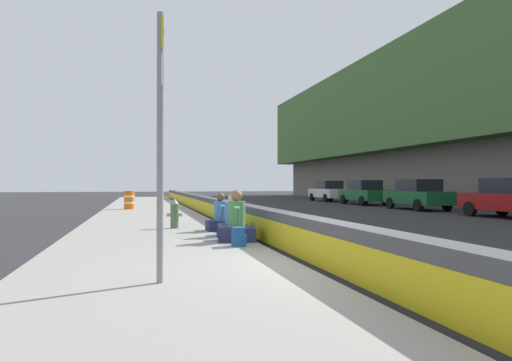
{
  "coord_description": "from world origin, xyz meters",
  "views": [
    {
      "loc": [
        -6.87,
        3.02,
        1.45
      ],
      "look_at": [
        7.17,
        -0.63,
        1.56
      ],
      "focal_mm": 31.52,
      "sensor_mm": 36.0,
      "label": 1
    }
  ],
  "objects_px": {
    "route_sign_post": "(161,127)",
    "seated_person_foreground": "(237,225)",
    "backpack": "(238,237)",
    "parked_car_fourth": "(418,194)",
    "seated_person_rear": "(220,219)",
    "parked_car_midline": "(364,192)",
    "construction_barrel": "(129,200)",
    "seated_person_middle": "(232,223)",
    "parked_car_far": "(328,191)",
    "fire_hydrant": "(175,213)",
    "parked_car_third": "(512,198)"
  },
  "relations": [
    {
      "from": "route_sign_post",
      "to": "seated_person_middle",
      "type": "relative_size",
      "value": 3.41
    },
    {
      "from": "fire_hydrant",
      "to": "seated_person_rear",
      "type": "xyz_separation_m",
      "value": [
        -1.0,
        -1.21,
        -0.12
      ]
    },
    {
      "from": "route_sign_post",
      "to": "parked_car_far",
      "type": "xyz_separation_m",
      "value": [
        28.62,
        -15.0,
        -1.35
      ]
    },
    {
      "from": "fire_hydrant",
      "to": "seated_person_rear",
      "type": "bearing_deg",
      "value": -129.63
    },
    {
      "from": "seated_person_middle",
      "to": "route_sign_post",
      "type": "bearing_deg",
      "value": 158.35
    },
    {
      "from": "fire_hydrant",
      "to": "parked_car_fourth",
      "type": "height_order",
      "value": "parked_car_fourth"
    },
    {
      "from": "seated_person_foreground",
      "to": "parked_car_far",
      "type": "height_order",
      "value": "parked_car_far"
    },
    {
      "from": "parked_car_fourth",
      "to": "fire_hydrant",
      "type": "bearing_deg",
      "value": 121.33
    },
    {
      "from": "construction_barrel",
      "to": "backpack",
      "type": "bearing_deg",
      "value": -170.44
    },
    {
      "from": "seated_person_rear",
      "to": "construction_barrel",
      "type": "relative_size",
      "value": 1.12
    },
    {
      "from": "route_sign_post",
      "to": "seated_person_middle",
      "type": "xyz_separation_m",
      "value": [
        5.07,
        -2.01,
        -1.74
      ]
    },
    {
      "from": "parked_car_midline",
      "to": "parked_car_third",
      "type": "bearing_deg",
      "value": -179.91
    },
    {
      "from": "construction_barrel",
      "to": "parked_car_far",
      "type": "xyz_separation_m",
      "value": [
        10.4,
        -15.79,
        0.24
      ]
    },
    {
      "from": "fire_hydrant",
      "to": "seated_person_foreground",
      "type": "distance_m",
      "value": 3.57
    },
    {
      "from": "seated_person_foreground",
      "to": "construction_barrel",
      "type": "height_order",
      "value": "seated_person_foreground"
    },
    {
      "from": "parked_car_fourth",
      "to": "seated_person_middle",
      "type": "bearing_deg",
      "value": 130.41
    },
    {
      "from": "fire_hydrant",
      "to": "parked_car_far",
      "type": "relative_size",
      "value": 0.19
    },
    {
      "from": "parked_car_third",
      "to": "parked_car_fourth",
      "type": "height_order",
      "value": "same"
    },
    {
      "from": "parked_car_fourth",
      "to": "seated_person_rear",
      "type": "bearing_deg",
      "value": 126.61
    },
    {
      "from": "fire_hydrant",
      "to": "parked_car_fourth",
      "type": "relative_size",
      "value": 0.19
    },
    {
      "from": "parked_car_third",
      "to": "parked_car_midline",
      "type": "height_order",
      "value": "same"
    },
    {
      "from": "seated_person_foreground",
      "to": "backpack",
      "type": "height_order",
      "value": "seated_person_foreground"
    },
    {
      "from": "seated_person_rear",
      "to": "parked_car_far",
      "type": "xyz_separation_m",
      "value": [
        22.21,
        -13.06,
        0.39
      ]
    },
    {
      "from": "fire_hydrant",
      "to": "construction_barrel",
      "type": "relative_size",
      "value": 0.93
    },
    {
      "from": "route_sign_post",
      "to": "seated_person_foreground",
      "type": "bearing_deg",
      "value": -25.21
    },
    {
      "from": "construction_barrel",
      "to": "parked_car_third",
      "type": "distance_m",
      "value": 17.99
    },
    {
      "from": "backpack",
      "to": "parked_car_fourth",
      "type": "distance_m",
      "value": 18.35
    },
    {
      "from": "seated_person_middle",
      "to": "parked_car_far",
      "type": "height_order",
      "value": "parked_car_far"
    },
    {
      "from": "seated_person_foreground",
      "to": "parked_car_far",
      "type": "bearing_deg",
      "value": -28.06
    },
    {
      "from": "fire_hydrant",
      "to": "backpack",
      "type": "xyz_separation_m",
      "value": [
        -4.25,
        -1.01,
        -0.25
      ]
    },
    {
      "from": "seated_person_rear",
      "to": "seated_person_foreground",
      "type": "bearing_deg",
      "value": 178.9
    },
    {
      "from": "seated_person_foreground",
      "to": "seated_person_rear",
      "type": "bearing_deg",
      "value": -1.1
    },
    {
      "from": "route_sign_post",
      "to": "fire_hydrant",
      "type": "xyz_separation_m",
      "value": [
        7.41,
        -0.74,
        -1.62
      ]
    },
    {
      "from": "parked_car_fourth",
      "to": "parked_car_far",
      "type": "relative_size",
      "value": 1.01
    },
    {
      "from": "route_sign_post",
      "to": "parked_car_far",
      "type": "relative_size",
      "value": 0.8
    },
    {
      "from": "route_sign_post",
      "to": "seated_person_rear",
      "type": "height_order",
      "value": "route_sign_post"
    },
    {
      "from": "fire_hydrant",
      "to": "parked_car_far",
      "type": "bearing_deg",
      "value": -33.92
    },
    {
      "from": "backpack",
      "to": "parked_car_far",
      "type": "relative_size",
      "value": 0.09
    },
    {
      "from": "route_sign_post",
      "to": "seated_person_rear",
      "type": "distance_m",
      "value": 6.92
    },
    {
      "from": "seated_person_rear",
      "to": "parked_car_midline",
      "type": "distance_m",
      "value": 20.6
    },
    {
      "from": "seated_person_middle",
      "to": "parked_car_fourth",
      "type": "relative_size",
      "value": 0.23
    },
    {
      "from": "route_sign_post",
      "to": "seated_person_rear",
      "type": "relative_size",
      "value": 3.38
    },
    {
      "from": "seated_person_foreground",
      "to": "construction_barrel",
      "type": "relative_size",
      "value": 1.24
    },
    {
      "from": "seated_person_rear",
      "to": "construction_barrel",
      "type": "height_order",
      "value": "seated_person_rear"
    },
    {
      "from": "seated_person_rear",
      "to": "parked_car_third",
      "type": "height_order",
      "value": "parked_car_third"
    },
    {
      "from": "parked_car_fourth",
      "to": "parked_car_midline",
      "type": "xyz_separation_m",
      "value": [
        6.38,
        -0.09,
        0.0
      ]
    },
    {
      "from": "backpack",
      "to": "parked_car_midline",
      "type": "xyz_separation_m",
      "value": [
        19.22,
        -13.19,
        0.53
      ]
    },
    {
      "from": "seated_person_rear",
      "to": "backpack",
      "type": "distance_m",
      "value": 3.26
    },
    {
      "from": "route_sign_post",
      "to": "construction_barrel",
      "type": "height_order",
      "value": "route_sign_post"
    },
    {
      "from": "parked_car_fourth",
      "to": "parked_car_midline",
      "type": "bearing_deg",
      "value": -0.82
    }
  ]
}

